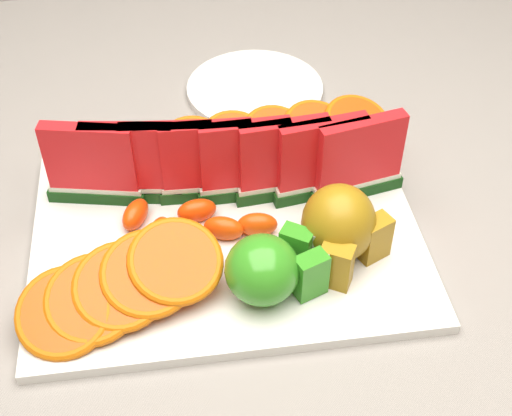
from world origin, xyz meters
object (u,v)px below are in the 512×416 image
Objects in this scene: apple_cluster at (269,268)px; pear_cluster at (341,227)px; platter at (227,236)px; side_plate at (255,89)px.

pear_cluster reaches higher than apple_cluster.
platter is 2.02× the size of side_plate.
apple_cluster is 0.52× the size of side_plate.
pear_cluster is (0.11, -0.05, 0.04)m from platter.
side_plate is at bearing 75.94° from platter.
apple_cluster is at bearing -152.93° from pear_cluster.
apple_cluster is 1.04× the size of pear_cluster.
platter is 4.06× the size of pear_cluster.
pear_cluster is at bearing 27.07° from apple_cluster.
platter is at bearing 110.70° from apple_cluster.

